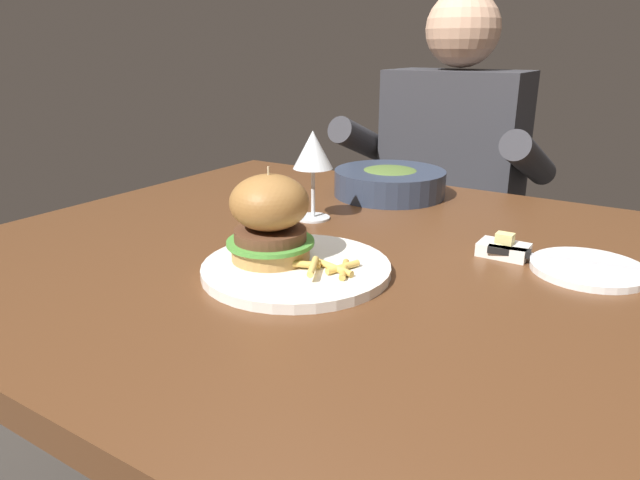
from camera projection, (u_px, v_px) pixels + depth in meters
dining_table at (328, 299)px, 0.93m from camera, size 1.11×1.00×0.74m
main_plate at (296, 268)px, 0.79m from camera, size 0.26×0.26×0.01m
burger_sandwich at (270, 218)px, 0.79m from camera, size 0.12×0.12×0.13m
fries_pile at (322, 266)px, 0.76m from camera, size 0.11×0.09×0.02m
wine_glass at (313, 153)px, 1.01m from camera, size 0.07×0.07×0.16m
bread_plate at (589, 269)px, 0.80m from camera, size 0.16×0.16×0.01m
table_knife at (551, 258)px, 0.82m from camera, size 0.22×0.05×0.01m
butter_dish at (504, 249)px, 0.86m from camera, size 0.07×0.05×0.04m
soup_bowl at (390, 182)px, 1.20m from camera, size 0.23×0.23×0.06m
diner_person at (448, 223)px, 1.61m from camera, size 0.51×0.36×1.18m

